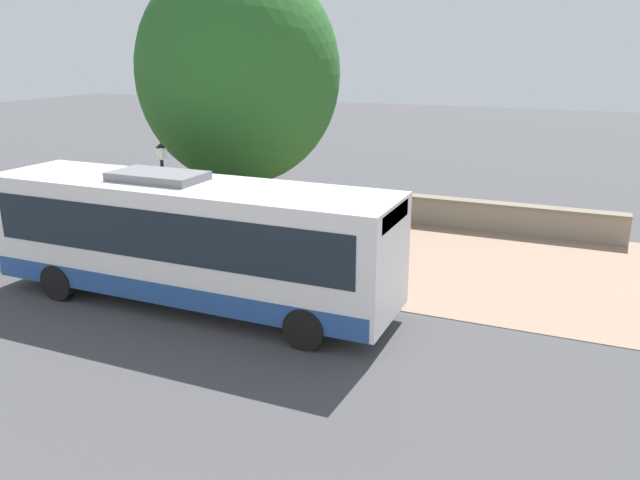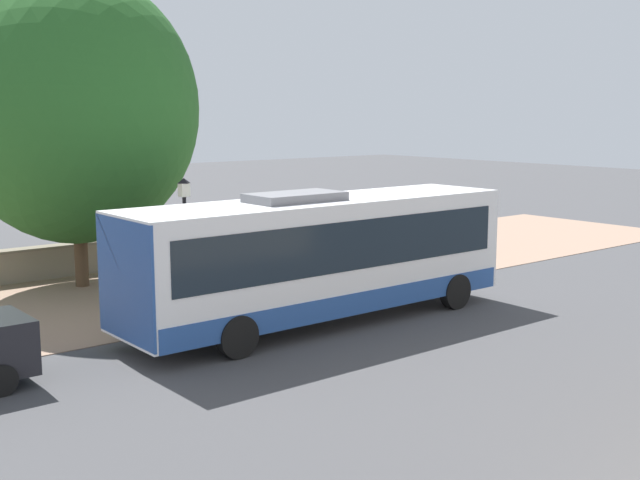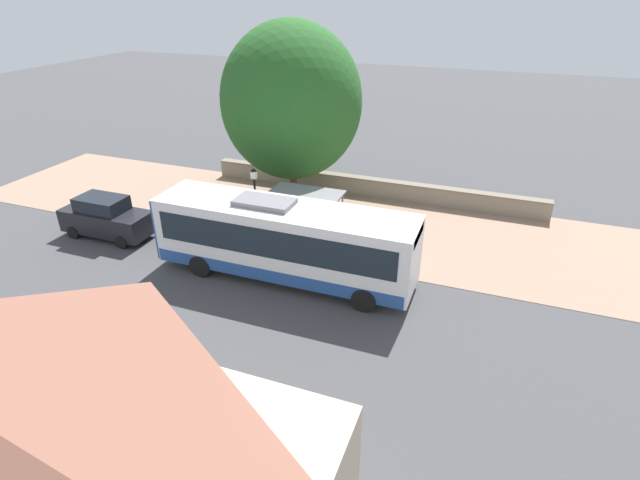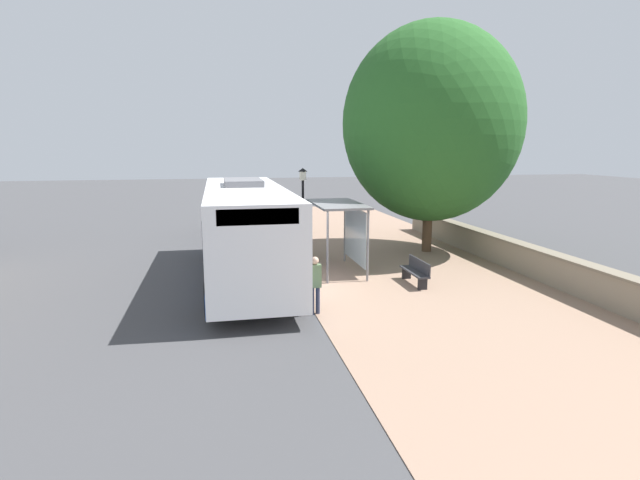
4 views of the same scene
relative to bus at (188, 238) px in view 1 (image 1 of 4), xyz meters
The scene contains 9 objects.
ground_plane 2.64m from the bus, 148.66° to the left, with size 120.00×120.00×0.00m, color #424244.
sidewalk_plaza 6.48m from the bus, behind, with size 9.00×44.00×0.02m.
stone_wall 10.31m from the bus, behind, with size 0.60×20.00×1.10m.
bus is the anchor object (origin of this frame).
bus_shelter 3.60m from the bus, behind, with size 1.73×3.46×2.61m.
pedestrian 4.65m from the bus, 111.01° to the left, with size 0.34×0.22×1.66m.
bench 6.09m from the bus, 161.00° to the left, with size 0.40×1.77×0.88m.
street_lamp_near 3.63m from the bus, 134.01° to the right, with size 0.28×0.28×3.81m.
shade_tree 9.59m from the bus, 159.22° to the right, with size 7.66×7.66×9.85m.
Camera 1 is at (14.56, 8.32, 6.58)m, focal length 35.00 mm.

